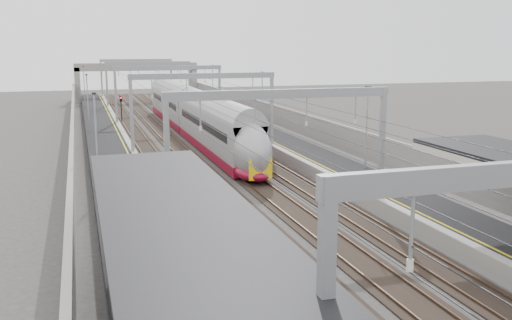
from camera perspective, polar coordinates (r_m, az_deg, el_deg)
platform_left at (r=53.13m, az=-14.29°, el=0.78°), size 4.00×120.00×1.00m
platform_right at (r=56.23m, az=2.20°, el=1.69°), size 4.00×120.00×1.00m
tracks at (r=54.19m, az=-5.81°, el=0.79°), size 11.40×140.00×0.20m
overhead_line at (r=59.91m, az=-7.21°, el=7.64°), size 13.00×140.00×6.60m
canopy_left at (r=11.58m, az=-3.11°, el=-13.24°), size 4.40×30.00×4.24m
overbridge at (r=107.85m, az=-11.84°, el=8.64°), size 22.00×2.20×6.90m
wall_left at (r=52.89m, az=-17.81°, el=1.75°), size 0.30×120.00×3.20m
wall_right at (r=57.19m, az=5.23°, el=2.93°), size 0.30×120.00×3.20m
train at (r=62.31m, az=-6.05°, el=4.08°), size 2.72×49.62×4.31m
signal_green at (r=77.37m, az=-13.34°, el=5.47°), size 0.32×0.32×3.48m
signal_red_near at (r=82.50m, az=-7.71°, el=6.01°), size 0.32×0.32×3.48m
signal_red_far at (r=80.38m, az=-5.84°, el=5.92°), size 0.32×0.32×3.48m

